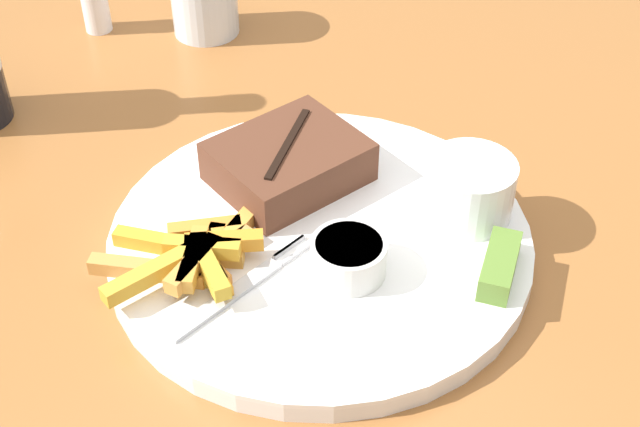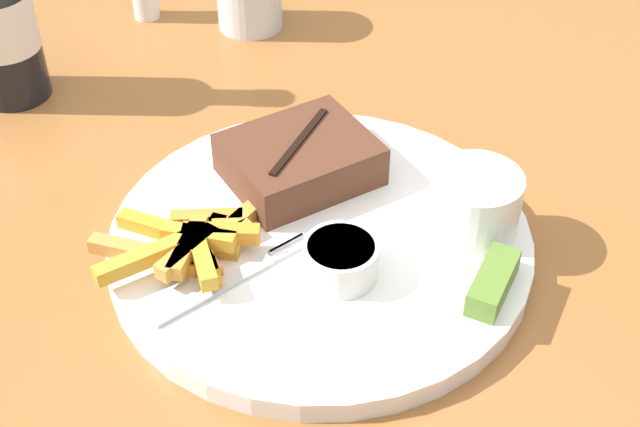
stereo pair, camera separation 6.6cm
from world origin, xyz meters
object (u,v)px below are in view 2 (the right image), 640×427
object	(u,v)px
dipping_sauce_cup	(341,258)
steak_portion	(300,159)
coleslaw_cup	(475,199)
pickle_spear	(493,282)
fork_utensil	(227,282)
dinner_plate	(320,242)

from	to	relation	value
dipping_sauce_cup	steak_portion	bearing A→B (deg)	76.24
coleslaw_cup	pickle_spear	distance (m)	0.07
steak_portion	fork_utensil	bearing A→B (deg)	-141.31
dipping_sauce_cup	fork_utensil	distance (m)	0.08
coleslaw_cup	dinner_plate	bearing A→B (deg)	155.12
dinner_plate	steak_portion	bearing A→B (deg)	74.12
steak_portion	coleslaw_cup	distance (m)	0.15
dinner_plate	coleslaw_cup	bearing A→B (deg)	-24.88
dinner_plate	fork_utensil	size ratio (longest dim) A/B	2.41
dinner_plate	dipping_sauce_cup	bearing A→B (deg)	-100.48
coleslaw_cup	fork_utensil	world-z (taller)	coleslaw_cup
coleslaw_cup	fork_utensil	xyz separation A→B (m)	(-0.19, 0.03, -0.03)
coleslaw_cup	dipping_sauce_cup	xyz separation A→B (m)	(-0.11, 0.00, -0.01)
dipping_sauce_cup	pickle_spear	size ratio (longest dim) A/B	0.88
steak_portion	coleslaw_cup	xyz separation A→B (m)	(0.09, -0.12, 0.01)
coleslaw_cup	dipping_sauce_cup	bearing A→B (deg)	178.14
dipping_sauce_cup	pickle_spear	distance (m)	0.11
steak_portion	fork_utensil	world-z (taller)	steak_portion
dinner_plate	pickle_spear	bearing A→B (deg)	-56.39
steak_portion	pickle_spear	size ratio (longest dim) A/B	1.85
dipping_sauce_cup	fork_utensil	xyz separation A→B (m)	(-0.08, 0.03, -0.01)
dipping_sauce_cup	coleslaw_cup	bearing A→B (deg)	-1.86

